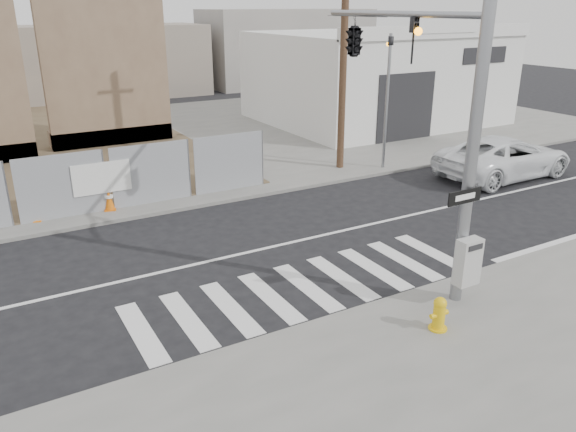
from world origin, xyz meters
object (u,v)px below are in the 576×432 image
signal_pole (389,74)px  fire_hydrant (439,314)px  traffic_cone_d (109,200)px  traffic_cone_c (35,210)px  suv (504,157)px  auto_shop (375,77)px

signal_pole → fire_hydrant: bearing=-109.7°
traffic_cone_d → fire_hydrant: bearing=-68.8°
fire_hydrant → traffic_cone_c: fire_hydrant is taller
fire_hydrant → traffic_cone_c: 12.40m
suv → traffic_cone_d: size_ratio=8.17×
fire_hydrant → traffic_cone_d: fire_hydrant is taller
signal_pole → auto_shop: size_ratio=0.58×
signal_pole → auto_shop: bearing=52.5°
auto_shop → traffic_cone_c: bearing=-157.6°
suv → fire_hydrant: bearing=124.2°
fire_hydrant → traffic_cone_c: (-6.29, 10.69, -0.02)m
signal_pole → auto_shop: 19.04m
fire_hydrant → auto_shop: bearing=61.5°
traffic_cone_c → traffic_cone_d: 2.21m
signal_pole → fire_hydrant: size_ratio=9.70×
auto_shop → traffic_cone_c: auto_shop is taller
signal_pole → traffic_cone_d: signal_pole is taller
traffic_cone_c → traffic_cone_d: bearing=-3.8°
fire_hydrant → suv: 12.46m
signal_pole → traffic_cone_d: size_ratio=9.99×
auto_shop → traffic_cone_c: 20.70m
auto_shop → fire_hydrant: auto_shop is taller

